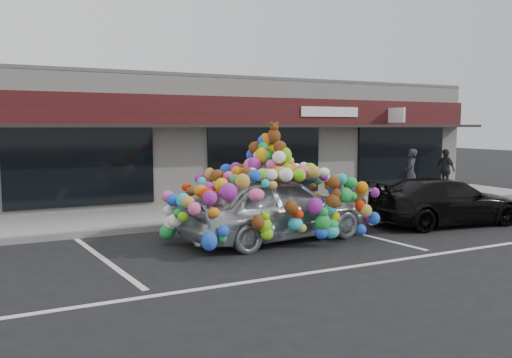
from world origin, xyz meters
name	(u,v)px	position (x,y,z in m)	size (l,w,h in m)	color
ground	(255,246)	(0.00, 0.00, 0.00)	(90.00, 90.00, 0.00)	black
shop_building	(157,139)	(0.00, 8.44, 2.16)	(24.00, 7.20, 4.31)	silver
sidewalk	(197,214)	(0.00, 4.00, 0.07)	(26.00, 3.00, 0.15)	gray
kerb	(215,223)	(0.00, 2.50, 0.07)	(26.00, 0.18, 0.16)	slate
parking_stripe_left	(105,260)	(-3.20, 0.20, 0.00)	(0.12, 4.40, 0.01)	silver
parking_stripe_mid	(353,232)	(2.80, 0.20, 0.00)	(0.12, 4.40, 0.01)	silver
parking_stripe_right	(502,216)	(8.20, 0.20, 0.00)	(0.12, 4.40, 0.01)	silver
lane_line	(397,260)	(2.00, -2.30, 0.00)	(14.00, 0.12, 0.01)	silver
toy_car	(275,199)	(0.68, 0.36, 0.95)	(3.26, 5.01, 2.80)	#B4BABF
black_sedan	(445,201)	(5.64, -0.01, 0.62)	(4.30, 1.75, 1.25)	black
pedestrian_a	(411,173)	(7.93, 3.77, 1.00)	(0.62, 0.41, 1.69)	black
pedestrian_c	(445,169)	(10.42, 4.57, 0.95)	(0.39, 0.94, 1.61)	#28262C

